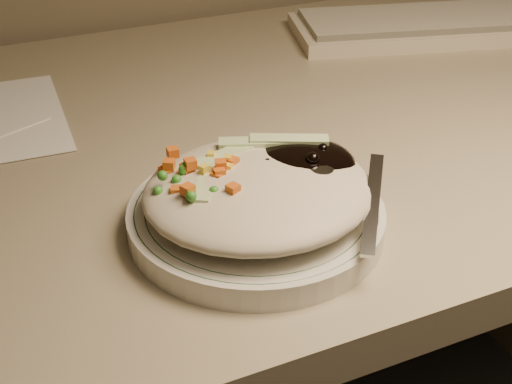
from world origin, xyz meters
name	(u,v)px	position (x,y,z in m)	size (l,w,h in m)	color
desk	(246,263)	(0.00, 1.38, 0.54)	(1.40, 0.70, 0.74)	gray
plate	(256,218)	(-0.08, 1.18, 0.75)	(0.22, 0.22, 0.02)	silver
plate_rim	(256,208)	(-0.08, 1.18, 0.76)	(0.21, 0.21, 0.00)	#144723
meal	(261,186)	(-0.07, 1.18, 0.78)	(0.21, 0.19, 0.05)	#BBB197
keyboard	(434,25)	(0.36, 1.52, 0.75)	(0.42, 0.24, 0.03)	beige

